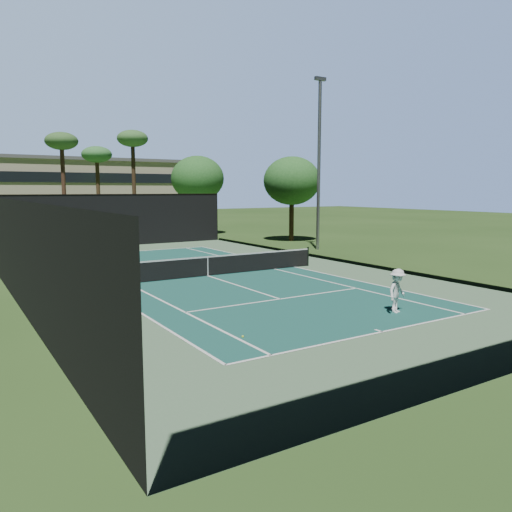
# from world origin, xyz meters

# --- Properties ---
(ground) EXTENTS (160.00, 160.00, 0.00)m
(ground) POSITION_xyz_m (0.00, 0.00, 0.00)
(ground) COLOR #28481B
(ground) RESTS_ON ground
(apron_slab) EXTENTS (18.00, 32.00, 0.01)m
(apron_slab) POSITION_xyz_m (0.00, 0.00, 0.01)
(apron_slab) COLOR #537754
(apron_slab) RESTS_ON ground
(court_surface) EXTENTS (10.97, 23.77, 0.01)m
(court_surface) POSITION_xyz_m (0.00, 0.00, 0.01)
(court_surface) COLOR #195249
(court_surface) RESTS_ON ground
(court_lines) EXTENTS (11.07, 23.87, 0.01)m
(court_lines) POSITION_xyz_m (0.00, 0.00, 0.02)
(court_lines) COLOR white
(court_lines) RESTS_ON ground
(tennis_net) EXTENTS (12.90, 0.10, 1.10)m
(tennis_net) POSITION_xyz_m (0.00, 0.00, 0.56)
(tennis_net) COLOR black
(tennis_net) RESTS_ON ground
(fence) EXTENTS (18.04, 32.05, 4.03)m
(fence) POSITION_xyz_m (0.00, 0.06, 2.01)
(fence) COLOR black
(fence) RESTS_ON ground
(player) EXTENTS (1.15, 0.88, 1.58)m
(player) POSITION_xyz_m (2.29, -10.37, 0.79)
(player) COLOR white
(player) RESTS_ON ground
(tennis_ball_a) EXTENTS (0.08, 0.08, 0.08)m
(tennis_ball_a) POSITION_xyz_m (-3.92, -10.09, 0.04)
(tennis_ball_a) COLOR #D7F237
(tennis_ball_a) RESTS_ON ground
(tennis_ball_b) EXTENTS (0.06, 0.06, 0.06)m
(tennis_ball_b) POSITION_xyz_m (-3.57, 2.28, 0.03)
(tennis_ball_b) COLOR yellow
(tennis_ball_b) RESTS_ON ground
(tennis_ball_c) EXTENTS (0.07, 0.07, 0.07)m
(tennis_ball_c) POSITION_xyz_m (0.37, 2.97, 0.04)
(tennis_ball_c) COLOR #D1DF32
(tennis_ball_c) RESTS_ON ground
(tennis_ball_d) EXTENTS (0.07, 0.07, 0.07)m
(tennis_ball_d) POSITION_xyz_m (-4.39, 2.73, 0.03)
(tennis_ball_d) COLOR #CCD22F
(tennis_ball_d) RESTS_ON ground
(park_bench) EXTENTS (1.50, 0.45, 1.02)m
(park_bench) POSITION_xyz_m (-1.67, 15.32, 0.55)
(park_bench) COLOR beige
(park_bench) RESTS_ON ground
(trash_bin) EXTENTS (0.56, 0.56, 0.95)m
(trash_bin) POSITION_xyz_m (-1.34, 15.70, 0.48)
(trash_bin) COLOR black
(trash_bin) RESTS_ON ground
(palm_a) EXTENTS (2.80, 2.80, 9.32)m
(palm_a) POSITION_xyz_m (-2.00, 24.00, 8.19)
(palm_a) COLOR #4B2E20
(palm_a) RESTS_ON ground
(palm_b) EXTENTS (2.80, 2.80, 8.42)m
(palm_b) POSITION_xyz_m (1.50, 26.00, 7.36)
(palm_b) COLOR #48331F
(palm_b) RESTS_ON ground
(palm_c) EXTENTS (2.80, 2.80, 9.77)m
(palm_c) POSITION_xyz_m (4.00, 23.00, 8.60)
(palm_c) COLOR #402C1B
(palm_c) RESTS_ON ground
(decid_tree_a) EXTENTS (5.12, 5.12, 7.62)m
(decid_tree_a) POSITION_xyz_m (10.00, 22.00, 5.42)
(decid_tree_a) COLOR #412E1C
(decid_tree_a) RESTS_ON ground
(decid_tree_b) EXTENTS (4.80, 4.80, 7.14)m
(decid_tree_b) POSITION_xyz_m (14.00, 12.00, 5.08)
(decid_tree_b) COLOR #452E1D
(decid_tree_b) RESTS_ON ground
(campus_building) EXTENTS (40.50, 12.50, 8.30)m
(campus_building) POSITION_xyz_m (0.00, 45.98, 4.21)
(campus_building) COLOR #BBAE91
(campus_building) RESTS_ON ground
(light_pole) EXTENTS (0.90, 0.25, 12.22)m
(light_pole) POSITION_xyz_m (12.00, 6.00, 6.46)
(light_pole) COLOR gray
(light_pole) RESTS_ON ground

